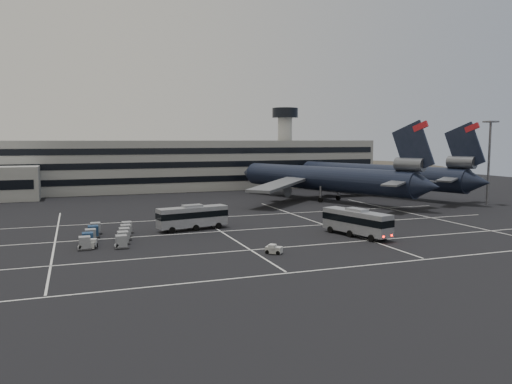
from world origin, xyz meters
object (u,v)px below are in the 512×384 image
Objects in this scene: bus_far at (193,216)px; uld_cluster at (108,235)px; tug_a at (91,244)px; trijet_main at (325,178)px; bus_near at (357,221)px.

bus_far is 13.95m from uld_cluster.
uld_cluster is at bearing 76.32° from tug_a.
bus_far is 0.83× the size of uld_cluster.
trijet_main reaches higher than bus_near.
uld_cluster is (-34.80, 9.43, -1.44)m from bus_near.
bus_near reaches higher than uld_cluster.
tug_a is at bearing -168.36° from trijet_main.
bus_far reaches higher than tug_a.
trijet_main is 63.95m from tug_a.
trijet_main is 4.76× the size of bus_far.
trijet_main is at bearing -65.17° from bus_far.
trijet_main is 59.48m from uld_cluster.
bus_near is at bearing -132.77° from bus_far.
tug_a is (-15.58, -8.82, -1.60)m from bus_far.
bus_near is 36.08m from uld_cluster.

